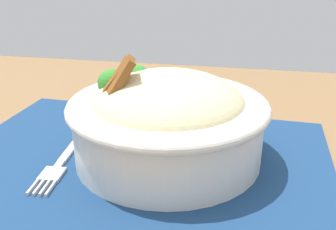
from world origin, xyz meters
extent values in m
cube|color=olive|center=(0.00, 0.00, 0.70)|extent=(1.18, 0.77, 0.04)
cube|color=navy|center=(-0.03, 0.02, 0.72)|extent=(0.43, 0.31, 0.00)
cylinder|color=silver|center=(-0.06, 0.01, 0.75)|extent=(0.20, 0.20, 0.07)
torus|color=silver|center=(-0.06, 0.01, 0.78)|extent=(0.21, 0.21, 0.01)
ellipsoid|color=beige|center=(-0.06, 0.01, 0.78)|extent=(0.23, 0.23, 0.07)
sphere|color=#31832B|center=(0.00, 0.01, 0.80)|extent=(0.03, 0.03, 0.03)
sphere|color=#31832B|center=(-0.02, -0.02, 0.80)|extent=(0.03, 0.03, 0.03)
cylinder|color=orange|center=(-0.04, 0.05, 0.80)|extent=(0.03, 0.01, 0.01)
cylinder|color=orange|center=(-0.04, 0.02, 0.80)|extent=(0.02, 0.03, 0.01)
cylinder|color=orange|center=(-0.08, 0.05, 0.80)|extent=(0.03, 0.02, 0.01)
cube|color=brown|center=(-0.01, 0.01, 0.81)|extent=(0.04, 0.02, 0.04)
cube|color=brown|center=(-0.01, 0.02, 0.81)|extent=(0.04, 0.03, 0.05)
cube|color=brown|center=(-0.01, 0.03, 0.81)|extent=(0.04, 0.04, 0.05)
cube|color=#B7B7B7|center=(0.05, 0.01, 0.72)|extent=(0.01, 0.07, 0.00)
cube|color=#B7B7B7|center=(0.05, 0.05, 0.72)|extent=(0.01, 0.01, 0.00)
cube|color=#B7B7B7|center=(0.05, 0.07, 0.72)|extent=(0.02, 0.03, 0.00)
cube|color=#B7B7B7|center=(0.05, 0.10, 0.72)|extent=(0.00, 0.02, 0.00)
cube|color=#B7B7B7|center=(0.05, 0.10, 0.72)|extent=(0.00, 0.02, 0.00)
cube|color=#B7B7B7|center=(0.04, 0.10, 0.72)|extent=(0.00, 0.02, 0.00)
cube|color=#B7B7B7|center=(0.04, 0.10, 0.72)|extent=(0.00, 0.02, 0.00)
camera|label=1|loc=(-0.14, 0.38, 0.93)|focal=41.12mm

